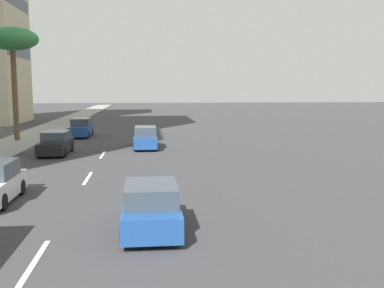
{
  "coord_description": "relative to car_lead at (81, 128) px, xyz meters",
  "views": [
    {
      "loc": [
        -5.8,
        -2.98,
        4.59
      ],
      "look_at": [
        16.09,
        -5.26,
        1.8
      ],
      "focal_mm": 41.74,
      "sensor_mm": 36.0,
      "label": 1
    }
  ],
  "objects": [
    {
      "name": "lane_stripe_far",
      "position": [
        -12.02,
        -3.1,
        -0.8
      ],
      "size": [
        3.2,
        0.16,
        0.01
      ],
      "primitive_type": "cube",
      "color": "silver",
      "rests_on": "ground_plane"
    },
    {
      "name": "car_fourth",
      "position": [
        -11.27,
        0.14,
        -0.05
      ],
      "size": [
        4.5,
        1.86,
        1.6
      ],
      "rotation": [
        0.0,
        0.0,
        3.14
      ],
      "color": "black",
      "rests_on": "ground_plane"
    },
    {
      "name": "car_lead",
      "position": [
        0.0,
        0.0,
        0.0
      ],
      "size": [
        4.8,
        1.86,
        1.72
      ],
      "rotation": [
        0.0,
        0.0,
        3.14
      ],
      "color": "#1E478C",
      "rests_on": "ground_plane"
    },
    {
      "name": "palm_tree",
      "position": [
        -3.64,
        4.86,
        7.61
      ],
      "size": [
        4.25,
        4.25,
        9.43
      ],
      "color": "brown",
      "rests_on": "sidewalk_right"
    },
    {
      "name": "ground_plane",
      "position": [
        -5.44,
        -3.1,
        -0.81
      ],
      "size": [
        198.0,
        198.0,
        0.0
      ],
      "primitive_type": "plane",
      "color": "#38383A"
    },
    {
      "name": "lane_stripe_near",
      "position": [
        -31.01,
        -3.1,
        -0.8
      ],
      "size": [
        3.2,
        0.16,
        0.01
      ],
      "primitive_type": "cube",
      "color": "silver",
      "rests_on": "ground_plane"
    },
    {
      "name": "car_second",
      "position": [
        -8.83,
        -6.05,
        -0.03
      ],
      "size": [
        4.64,
        1.79,
        1.66
      ],
      "color": "#1E478C",
      "rests_on": "ground_plane"
    },
    {
      "name": "lane_stripe_mid",
      "position": [
        -19.97,
        -3.1,
        -0.8
      ],
      "size": [
        3.2,
        0.16,
        0.01
      ],
      "primitive_type": "cube",
      "color": "silver",
      "rests_on": "ground_plane"
    },
    {
      "name": "sidewalk_right",
      "position": [
        -5.44,
        4.54,
        -0.74
      ],
      "size": [
        162.0,
        3.93,
        0.15
      ],
      "primitive_type": "cube",
      "color": "gray",
      "rests_on": "ground_plane"
    },
    {
      "name": "car_third",
      "position": [
        -28.63,
        -6.22,
        -0.07
      ],
      "size": [
        4.22,
        1.87,
        1.56
      ],
      "color": "#1E478C",
      "rests_on": "ground_plane"
    }
  ]
}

